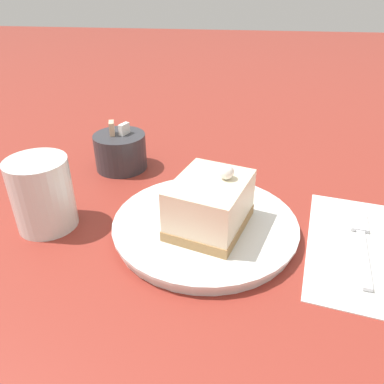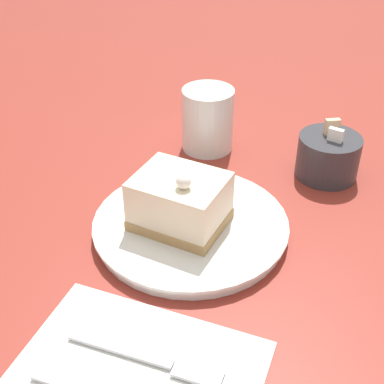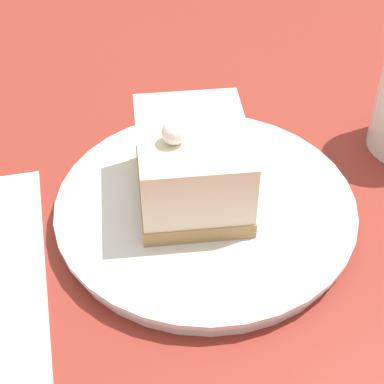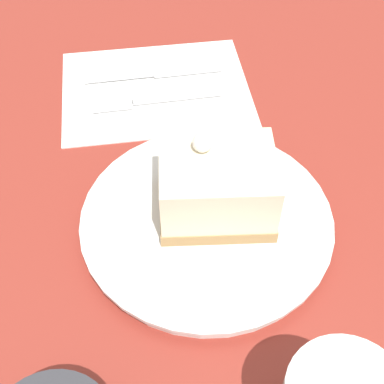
% 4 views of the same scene
% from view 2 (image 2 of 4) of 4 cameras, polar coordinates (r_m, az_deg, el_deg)
% --- Properties ---
extents(ground_plane, '(4.00, 4.00, 0.00)m').
position_cam_2_polar(ground_plane, '(0.68, -2.48, -2.34)').
color(ground_plane, maroon).
extents(plate, '(0.24, 0.24, 0.02)m').
position_cam_2_polar(plate, '(0.65, -0.14, -3.63)').
color(plate, silver).
rests_on(plate, ground_plane).
extents(cake_slice, '(0.11, 0.12, 0.08)m').
position_cam_2_polar(cake_slice, '(0.62, -1.30, -1.03)').
color(cake_slice, '#AD8451').
rests_on(cake_slice, plate).
extents(napkin, '(0.21, 0.25, 0.00)m').
position_cam_2_polar(napkin, '(0.51, -6.38, -19.28)').
color(napkin, white).
rests_on(napkin, ground_plane).
extents(fork, '(0.04, 0.15, 0.00)m').
position_cam_2_polar(fork, '(0.52, -3.67, -17.49)').
color(fork, silver).
rests_on(fork, napkin).
extents(sugar_bowl, '(0.09, 0.09, 0.08)m').
position_cam_2_polar(sugar_bowl, '(0.76, 14.31, 3.74)').
color(sugar_bowl, '#333338').
rests_on(sugar_bowl, ground_plane).
extents(drinking_glass, '(0.08, 0.08, 0.09)m').
position_cam_2_polar(drinking_glass, '(0.80, 1.68, 7.74)').
color(drinking_glass, silver).
rests_on(drinking_glass, ground_plane).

